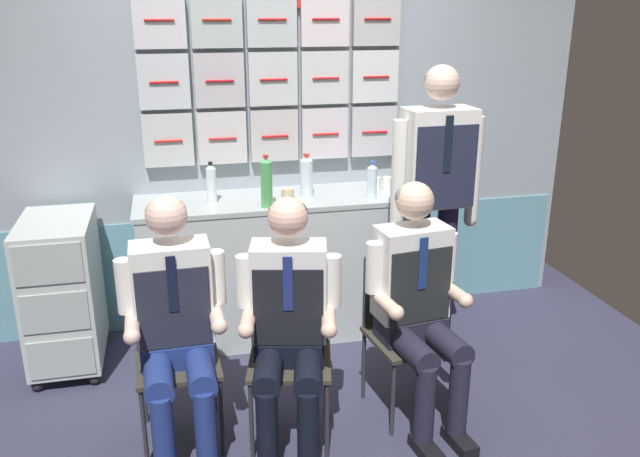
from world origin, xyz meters
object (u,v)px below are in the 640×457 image
(crew_member_standing, at_px, (436,187))
(service_trolley, at_px, (63,290))
(crew_member_left, at_px, (175,318))
(folding_chair_center, at_px, (290,336))
(folding_chair_near_trolley, at_px, (402,316))
(crew_member_center, at_px, (289,318))
(water_bottle_tall, at_px, (306,176))
(coffee_cup_white, at_px, (376,184))
(crew_member_near_trolley, at_px, (418,296))
(folding_chair_left, at_px, (176,338))

(crew_member_standing, bearing_deg, service_trolley, 170.63)
(crew_member_left, bearing_deg, folding_chair_center, 5.41)
(service_trolley, xyz_separation_m, folding_chair_near_trolley, (1.82, -0.82, 0.02))
(crew_member_left, bearing_deg, crew_member_center, -11.20)
(folding_chair_center, bearing_deg, folding_chair_near_trolley, 7.85)
(folding_chair_center, bearing_deg, crew_member_center, -102.72)
(folding_chair_center, relative_size, crew_member_standing, 0.47)
(folding_chair_near_trolley, height_order, water_bottle_tall, water_bottle_tall)
(crew_member_standing, height_order, water_bottle_tall, crew_member_standing)
(crew_member_left, relative_size, coffee_cup_white, 14.51)
(crew_member_left, xyz_separation_m, folding_chair_center, (0.56, 0.05, -0.19))
(crew_member_near_trolley, bearing_deg, folding_chair_left, 171.61)
(service_trolley, relative_size, folding_chair_left, 1.10)
(folding_chair_near_trolley, bearing_deg, service_trolley, 155.84)
(crew_member_left, relative_size, crew_member_standing, 0.72)
(folding_chair_near_trolley, bearing_deg, crew_member_left, -173.30)
(folding_chair_center, distance_m, crew_member_center, 0.24)
(crew_member_standing, bearing_deg, folding_chair_near_trolley, -127.23)
(folding_chair_center, height_order, water_bottle_tall, water_bottle_tall)
(folding_chair_center, bearing_deg, water_bottle_tall, 73.56)
(folding_chair_near_trolley, bearing_deg, crew_member_center, -159.81)
(coffee_cup_white, bearing_deg, water_bottle_tall, -177.01)
(crew_member_standing, height_order, coffee_cup_white, crew_member_standing)
(service_trolley, relative_size, crew_member_center, 0.73)
(service_trolley, height_order, folding_chair_left, service_trolley)
(crew_member_center, bearing_deg, crew_member_left, 168.80)
(service_trolley, bearing_deg, crew_member_near_trolley, -27.89)
(folding_chair_near_trolley, bearing_deg, crew_member_standing, 52.77)
(folding_chair_center, distance_m, coffee_cup_white, 1.38)
(crew_member_center, xyz_separation_m, crew_member_standing, (1.01, 0.70, 0.39))
(crew_member_near_trolley, height_order, water_bottle_tall, crew_member_near_trolley)
(folding_chair_left, bearing_deg, coffee_cup_white, 35.33)
(coffee_cup_white, bearing_deg, crew_member_left, -140.29)
(crew_member_standing, xyz_separation_m, coffee_cup_white, (-0.20, 0.51, -0.10))
(service_trolley, xyz_separation_m, crew_member_center, (1.16, -1.06, 0.20))
(service_trolley, xyz_separation_m, water_bottle_tall, (1.50, 0.12, 0.57))
(crew_member_left, relative_size, crew_member_center, 1.01)
(crew_member_left, xyz_separation_m, crew_member_standing, (1.53, 0.60, 0.38))
(crew_member_center, xyz_separation_m, coffee_cup_white, (0.81, 1.21, 0.29))
(folding_chair_center, distance_m, crew_member_near_trolley, 0.67)
(folding_chair_near_trolley, bearing_deg, folding_chair_left, 179.03)
(crew_member_left, distance_m, crew_member_standing, 1.68)
(folding_chair_center, relative_size, folding_chair_near_trolley, 1.00)
(crew_member_left, distance_m, water_bottle_tall, 1.43)
(service_trolley, bearing_deg, crew_member_center, -42.32)
(folding_chair_center, height_order, folding_chair_near_trolley, same)
(crew_member_near_trolley, bearing_deg, water_bottle_tall, 107.21)
(coffee_cup_white, bearing_deg, crew_member_near_trolley, -96.58)
(crew_member_left, relative_size, folding_chair_near_trolley, 1.52)
(crew_member_center, relative_size, crew_member_near_trolley, 0.99)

